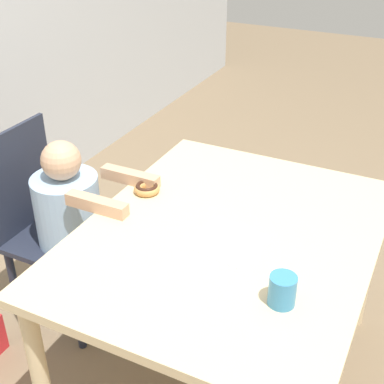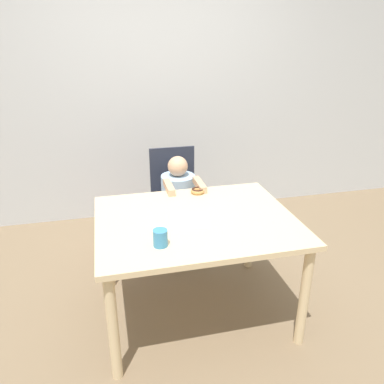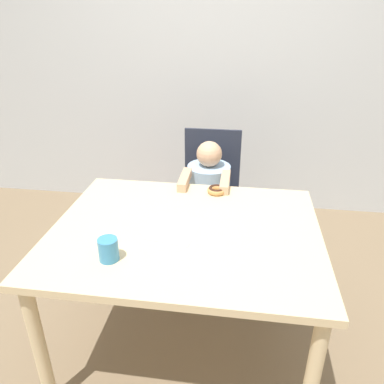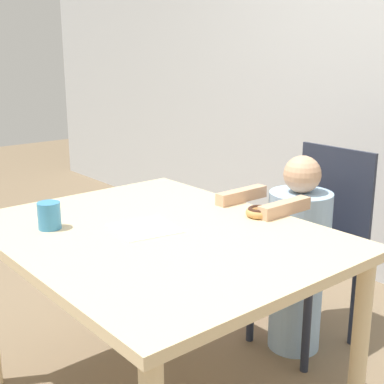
{
  "view_description": "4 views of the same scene",
  "coord_description": "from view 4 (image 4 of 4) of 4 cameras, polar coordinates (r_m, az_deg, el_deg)",
  "views": [
    {
      "loc": [
        -1.45,
        -0.57,
        1.8
      ],
      "look_at": [
        0.01,
        0.15,
        0.85
      ],
      "focal_mm": 50.0,
      "sensor_mm": 36.0,
      "label": 1
    },
    {
      "loc": [
        -0.52,
        -2.06,
        1.8
      ],
      "look_at": [
        0.01,
        0.15,
        0.85
      ],
      "focal_mm": 35.0,
      "sensor_mm": 36.0,
      "label": 2
    },
    {
      "loc": [
        0.24,
        -1.48,
        1.65
      ],
      "look_at": [
        0.01,
        0.15,
        0.85
      ],
      "focal_mm": 35.0,
      "sensor_mm": 36.0,
      "label": 3
    },
    {
      "loc": [
        1.45,
        -1.05,
        1.36
      ],
      "look_at": [
        0.01,
        0.15,
        0.85
      ],
      "focal_mm": 50.0,
      "sensor_mm": 36.0,
      "label": 4
    }
  ],
  "objects": [
    {
      "name": "child_figure",
      "position": [
        2.46,
        11.12,
        -6.86
      ],
      "size": [
        0.29,
        0.52,
        0.91
      ],
      "color": "#99BCE0",
      "rests_on": "ground_plane"
    },
    {
      "name": "donut",
      "position": [
        2.07,
        7.17,
        -2.1
      ],
      "size": [
        0.1,
        0.1,
        0.04
      ],
      "color": "tan",
      "rests_on": "dining_table"
    },
    {
      "name": "dining_table",
      "position": [
        1.93,
        -3.63,
        -6.58
      ],
      "size": [
        1.25,
        1.0,
        0.73
      ],
      "color": "beige",
      "rests_on": "ground_plane"
    },
    {
      "name": "handbag",
      "position": [
        3.03,
        6.79,
        -9.29
      ],
      "size": [
        0.3,
        0.11,
        0.31
      ],
      "color": "red",
      "rests_on": "ground_plane"
    },
    {
      "name": "napkin",
      "position": [
        1.93,
        -5.08,
        -3.85
      ],
      "size": [
        0.25,
        0.25,
        0.0
      ],
      "color": "white",
      "rests_on": "dining_table"
    },
    {
      "name": "chair",
      "position": [
        2.55,
        12.98,
        -5.69
      ],
      "size": [
        0.39,
        0.42,
        0.92
      ],
      "color": "#232838",
      "rests_on": "ground_plane"
    },
    {
      "name": "cup",
      "position": [
        1.97,
        -14.99,
        -2.44
      ],
      "size": [
        0.08,
        0.08,
        0.1
      ],
      "color": "teal",
      "rests_on": "dining_table"
    }
  ]
}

